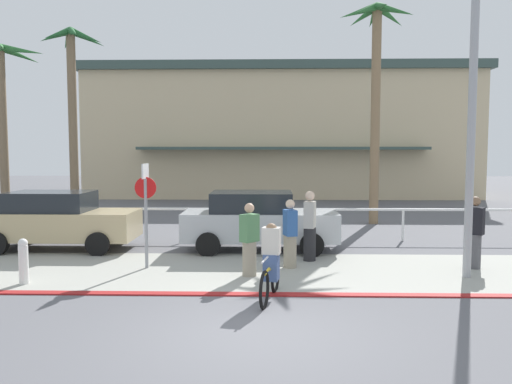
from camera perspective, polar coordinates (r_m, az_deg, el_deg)
ground_plane at (r=18.09m, az=0.68°, el=-4.52°), size 80.00×80.00×0.00m
sidewalk_strip at (r=12.40m, az=0.33°, el=-8.74°), size 44.00×4.00×0.02m
curb_paint at (r=10.46m, az=0.12°, el=-11.25°), size 44.00×0.24×0.03m
building_backdrop at (r=33.99m, az=2.73°, el=6.56°), size 24.13×9.63×8.02m
rail_fence at (r=16.49m, az=0.62°, el=-2.48°), size 22.62×0.08×1.04m
stop_sign_bike_lane at (r=12.71m, az=-12.11°, el=-0.90°), size 0.52×0.56×2.56m
bollard_0 at (r=12.19m, az=-24.34°, el=-6.96°), size 0.20×0.20×1.00m
streetlight_curb at (r=12.28m, az=23.27°, el=10.79°), size 0.24×2.54×7.50m
palm_tree_0 at (r=23.97m, az=-26.31°, el=10.06°), size 3.72×3.30×7.23m
palm_tree_1 at (r=23.30m, az=-19.64°, el=11.26°), size 2.69×3.04×7.98m
palm_tree_2 at (r=20.94m, az=13.23°, el=13.97°), size 2.90×3.27×8.51m
car_tan_1 at (r=16.01m, az=-21.10°, el=-2.89°), size 4.40×2.02×1.69m
car_silver_2 at (r=14.83m, az=0.26°, el=-3.15°), size 4.40×2.02×1.69m
cyclist_yellow_0 at (r=10.08m, az=1.65°, el=-7.88°), size 0.42×1.80×1.50m
pedestrian_0 at (r=12.61m, az=3.79°, el=-4.95°), size 0.39×0.45×1.69m
pedestrian_1 at (r=13.58m, az=23.03°, el=-4.44°), size 0.48×0.45×1.77m
pedestrian_2 at (r=13.42m, az=5.97°, el=-4.05°), size 0.39×0.45×1.84m
pedestrian_3 at (r=11.76m, az=-0.74°, el=-5.65°), size 0.47×0.47×1.69m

